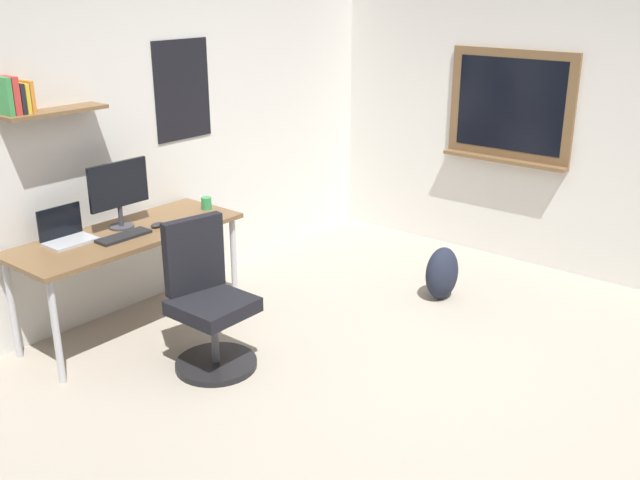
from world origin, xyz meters
name	(u,v)px	position (x,y,z in m)	size (l,w,h in m)	color
ground_plane	(426,394)	(0.00, 0.00, 0.00)	(5.20, 5.20, 0.00)	#9E9384
wall_back	(149,128)	(0.00, 2.45, 1.30)	(5.00, 0.30, 2.60)	silver
wall_right	(596,119)	(2.45, 0.03, 1.30)	(0.22, 5.00, 2.60)	silver
desk	(128,242)	(-0.56, 2.06, 0.65)	(1.60, 0.63, 0.72)	brown
office_chair	(208,305)	(-0.56, 1.27, 0.41)	(0.52, 0.53, 0.95)	black
laptop	(66,234)	(-0.92, 2.21, 0.78)	(0.31, 0.21, 0.23)	#ADAFB5
monitor_primary	(119,190)	(-0.52, 2.16, 0.99)	(0.46, 0.17, 0.46)	#38383D
keyboard	(124,236)	(-0.64, 1.98, 0.73)	(0.37, 0.13, 0.02)	black
computer_mouse	(157,225)	(-0.36, 1.98, 0.74)	(0.10, 0.06, 0.03)	#262628
coffee_mug	(206,203)	(0.14, 2.03, 0.77)	(0.08, 0.08, 0.09)	#338C4C
backpack	(442,273)	(1.27, 0.65, 0.21)	(0.32, 0.22, 0.41)	#1E2333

